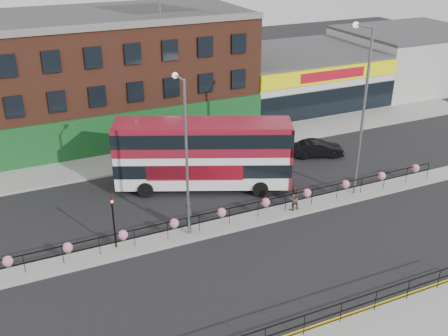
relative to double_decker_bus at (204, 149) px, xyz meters
name	(u,v)px	position (x,y,z in m)	size (l,w,h in m)	color
ground	(244,222)	(0.42, -5.46, -3.01)	(120.00, 120.00, 0.00)	black
north_pavement	(178,152)	(0.42, 6.54, -2.93)	(60.00, 4.00, 0.15)	gray
median	(244,221)	(0.42, -5.46, -2.93)	(60.00, 1.60, 0.15)	gray
yellow_line_inner	(335,319)	(0.42, -15.16, -3.00)	(60.00, 0.10, 0.01)	gold
yellow_line_outer	(337,321)	(0.42, -15.34, -3.00)	(60.00, 0.10, 0.01)	gold
brick_building	(102,74)	(-3.58, 14.50, 2.12)	(25.00, 12.21, 10.30)	brown
supermarket	(297,76)	(16.42, 14.44, -0.36)	(15.00, 12.25, 5.30)	silver
warehouse_east	(408,58)	(31.17, 14.54, 0.14)	(14.50, 12.00, 6.30)	#AEADA8
median_railing	(244,208)	(0.42, -5.46, -1.96)	(30.04, 0.56, 1.23)	black
south_railing	(305,320)	(-1.58, -15.56, -2.05)	(20.04, 0.05, 1.12)	black
double_decker_bus	(204,149)	(0.00, 0.00, 0.00)	(12.21, 7.43, 4.89)	white
car	(318,149)	(10.40, 1.31, -2.34)	(4.26, 2.67, 1.33)	black
pedestrian_a	(190,216)	(-3.07, -5.16, -1.88)	(0.65, 0.81, 1.95)	#22232B
pedestrian_b	(293,198)	(3.94, -5.52, -2.03)	(0.82, 0.65, 1.66)	#46372A
lamp_column_west	(185,145)	(-3.25, -5.23, 2.78)	(0.34, 1.67, 9.52)	slate
lamp_column_east	(362,99)	(8.99, -5.01, 3.84)	(0.41, 1.98, 11.30)	slate
traffic_light_median	(113,212)	(-7.58, -5.07, -0.54)	(0.15, 0.28, 3.65)	black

